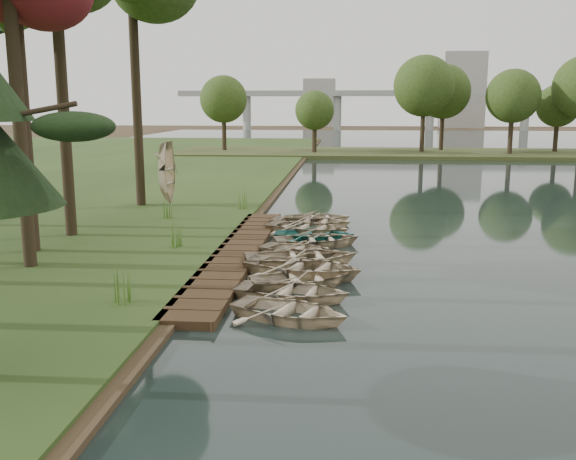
# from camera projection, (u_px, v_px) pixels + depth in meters

# --- Properties ---
(ground) EXTENTS (300.00, 300.00, 0.00)m
(ground) POSITION_uv_depth(u_px,v_px,m) (280.00, 259.00, 23.71)
(ground) COLOR #3D2F1D
(boardwalk) EXTENTS (1.60, 16.00, 0.30)m
(boardwalk) POSITION_uv_depth(u_px,v_px,m) (237.00, 254.00, 23.83)
(boardwalk) COLOR #362515
(boardwalk) RESTS_ON ground
(peninsula) EXTENTS (50.00, 14.00, 0.45)m
(peninsula) POSITION_uv_depth(u_px,v_px,m) (398.00, 153.00, 71.80)
(peninsula) COLOR #3C451F
(peninsula) RESTS_ON ground
(far_trees) EXTENTS (45.60, 5.60, 8.80)m
(far_trees) POSITION_uv_depth(u_px,v_px,m) (369.00, 97.00, 70.91)
(far_trees) COLOR black
(far_trees) RESTS_ON peninsula
(bridge) EXTENTS (95.90, 4.00, 8.60)m
(bridge) POSITION_uv_depth(u_px,v_px,m) (394.00, 98.00, 138.49)
(bridge) COLOR #A5A5A0
(bridge) RESTS_ON ground
(building_a) EXTENTS (10.00, 8.00, 18.00)m
(building_a) POSITION_uv_depth(u_px,v_px,m) (462.00, 90.00, 156.05)
(building_a) COLOR #A5A5A0
(building_a) RESTS_ON ground
(building_b) EXTENTS (8.00, 8.00, 12.00)m
(building_b) POSITION_uv_depth(u_px,v_px,m) (320.00, 103.00, 164.69)
(building_b) COLOR #A5A5A0
(building_b) RESTS_ON ground
(rowboat_0) EXTENTS (3.83, 3.31, 0.67)m
(rowboat_0) POSITION_uv_depth(u_px,v_px,m) (290.00, 308.00, 16.77)
(rowboat_0) COLOR #BFAA8A
(rowboat_0) RESTS_ON water
(rowboat_1) EXTENTS (3.71, 2.93, 0.69)m
(rowboat_1) POSITION_uv_depth(u_px,v_px,m) (292.00, 289.00, 18.46)
(rowboat_1) COLOR #BFAA8A
(rowboat_1) RESTS_ON water
(rowboat_2) EXTENTS (3.84, 3.27, 0.67)m
(rowboat_2) POSITION_uv_depth(u_px,v_px,m) (302.00, 276.00, 19.87)
(rowboat_2) COLOR #BFAA8A
(rowboat_2) RESTS_ON water
(rowboat_3) EXTENTS (4.67, 3.93, 0.83)m
(rowboat_3) POSITION_uv_depth(u_px,v_px,m) (303.00, 264.00, 21.00)
(rowboat_3) COLOR #BFAA8A
(rowboat_3) RESTS_ON water
(rowboat_4) EXTENTS (4.56, 3.73, 0.83)m
(rowboat_4) POSITION_uv_depth(u_px,v_px,m) (302.00, 255.00, 22.32)
(rowboat_4) COLOR #BFAA8A
(rowboat_4) RESTS_ON water
(rowboat_5) EXTENTS (3.86, 3.32, 0.67)m
(rowboat_5) POSITION_uv_depth(u_px,v_px,m) (301.00, 248.00, 23.68)
(rowboat_5) COLOR #BFAA8A
(rowboat_5) RESTS_ON water
(rowboat_6) EXTENTS (3.99, 3.30, 0.72)m
(rowboat_6) POSITION_uv_depth(u_px,v_px,m) (317.00, 237.00, 25.53)
(rowboat_6) COLOR #BFAA8A
(rowboat_6) RESTS_ON water
(rowboat_7) EXTENTS (3.30, 2.37, 0.68)m
(rowboat_7) POSITION_uv_depth(u_px,v_px,m) (315.00, 233.00, 26.50)
(rowboat_7) COLOR #2A776A
(rowboat_7) RESTS_ON water
(rowboat_8) EXTENTS (4.40, 3.73, 0.77)m
(rowboat_8) POSITION_uv_depth(u_px,v_px,m) (307.00, 226.00, 27.81)
(rowboat_8) COLOR #BFAA8A
(rowboat_8) RESTS_ON water
(rowboat_9) EXTENTS (4.05, 3.18, 0.76)m
(rowboat_9) POSITION_uv_depth(u_px,v_px,m) (311.00, 220.00, 29.29)
(rowboat_9) COLOR #BFAA8A
(rowboat_9) RESTS_ON water
(rowboat_10) EXTENTS (3.40, 2.65, 0.65)m
(rowboat_10) POSITION_uv_depth(u_px,v_px,m) (318.00, 216.00, 30.61)
(rowboat_10) COLOR #BFAA8A
(rowboat_10) RESTS_ON water
(stored_rowboat) EXTENTS (3.57, 2.69, 0.70)m
(stored_rowboat) POSITION_uv_depth(u_px,v_px,m) (170.00, 198.00, 34.56)
(stored_rowboat) COLOR #BFAA8A
(stored_rowboat) RESTS_ON bank
(reeds_0) EXTENTS (0.60, 0.60, 1.00)m
(reeds_0) POSITION_uv_depth(u_px,v_px,m) (123.00, 285.00, 17.39)
(reeds_0) COLOR #3F661E
(reeds_0) RESTS_ON bank
(reeds_1) EXTENTS (0.60, 0.60, 0.96)m
(reeds_1) POSITION_uv_depth(u_px,v_px,m) (176.00, 234.00, 24.25)
(reeds_1) COLOR #3F661E
(reeds_1) RESTS_ON bank
(reeds_2) EXTENTS (0.60, 0.60, 0.86)m
(reeds_2) POSITION_uv_depth(u_px,v_px,m) (168.00, 209.00, 30.43)
(reeds_2) COLOR #3F661E
(reeds_2) RESTS_ON bank
(reeds_3) EXTENTS (0.60, 0.60, 0.98)m
(reeds_3) POSITION_uv_depth(u_px,v_px,m) (242.00, 199.00, 33.20)
(reeds_3) COLOR #3F661E
(reeds_3) RESTS_ON bank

